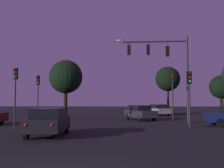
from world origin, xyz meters
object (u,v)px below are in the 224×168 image
(car_nearside_lane, at_px, (48,121))
(tree_lot_edge, at_px, (168,79))
(traffic_light_median, at_px, (38,89))
(car_parked_lot, at_px, (158,110))
(traffic_light_corner_left, at_px, (173,88))
(traffic_light_corner_right, at_px, (15,85))
(traffic_light_far_side, at_px, (189,88))
(tree_right_cluster, at_px, (66,77))
(traffic_signal_mast_arm, at_px, (165,61))
(car_far_lane, at_px, (140,112))
(tree_behind_sign, at_px, (221,87))

(car_nearside_lane, distance_m, tree_lot_edge, 31.14)
(traffic_light_median, xyz_separation_m, car_parked_lot, (12.62, 11.98, -2.32))
(traffic_light_corner_left, bearing_deg, traffic_light_corner_right, -152.79)
(tree_lot_edge, bearing_deg, traffic_light_far_side, -93.77)
(traffic_light_far_side, relative_size, tree_right_cluster, 0.60)
(traffic_light_median, bearing_deg, traffic_signal_mast_arm, -6.67)
(car_nearside_lane, xyz_separation_m, car_far_lane, (5.41, 13.48, 0.00))
(traffic_light_median, distance_m, traffic_light_far_side, 14.25)
(tree_behind_sign, xyz_separation_m, tree_right_cluster, (-21.80, -12.67, 0.59))
(car_far_lane, bearing_deg, traffic_light_corner_left, -19.73)
(traffic_light_corner_left, xyz_separation_m, car_nearside_lane, (-8.57, -12.35, -2.47))
(traffic_light_far_side, bearing_deg, tree_right_cluster, 136.57)
(traffic_light_corner_left, distance_m, car_nearside_lane, 15.23)
(traffic_signal_mast_arm, distance_m, tree_right_cluster, 12.93)
(traffic_signal_mast_arm, xyz_separation_m, car_parked_lot, (0.65, 13.38, -4.66))
(traffic_light_corner_left, height_order, tree_right_cluster, tree_right_cluster)
(car_parked_lot, xyz_separation_m, tree_behind_sign, (10.47, 6.54, 3.39))
(car_far_lane, bearing_deg, traffic_light_median, -165.67)
(traffic_signal_mast_arm, height_order, tree_behind_sign, traffic_signal_mast_arm)
(car_far_lane, bearing_deg, traffic_light_far_side, -67.00)
(traffic_light_corner_right, distance_m, traffic_light_median, 5.28)
(traffic_light_median, height_order, tree_right_cluster, tree_right_cluster)
(traffic_light_corner_left, bearing_deg, traffic_light_median, -173.94)
(traffic_signal_mast_arm, bearing_deg, traffic_light_median, 173.33)
(traffic_light_corner_left, xyz_separation_m, traffic_light_corner_right, (-12.94, -6.66, -0.09))
(traffic_light_far_side, xyz_separation_m, tree_lot_edge, (1.54, 23.44, 2.57))
(traffic_signal_mast_arm, height_order, traffic_light_median, traffic_signal_mast_arm)
(traffic_light_far_side, bearing_deg, traffic_light_corner_left, 91.72)
(traffic_light_corner_right, height_order, car_parked_lot, traffic_light_corner_right)
(traffic_light_far_side, bearing_deg, traffic_light_median, 157.71)
(car_far_lane, xyz_separation_m, tree_right_cluster, (-8.53, 3.34, 3.98))
(traffic_light_corner_left, distance_m, tree_behind_sign, 19.92)
(traffic_signal_mast_arm, xyz_separation_m, tree_right_cluster, (-10.68, 7.25, -0.68))
(traffic_light_median, bearing_deg, car_far_lane, 14.33)
(tree_behind_sign, bearing_deg, traffic_light_corner_right, -134.09)
(car_nearside_lane, height_order, tree_behind_sign, tree_behind_sign)
(traffic_light_median, distance_m, tree_right_cluster, 6.22)
(traffic_light_median, distance_m, tree_behind_sign, 29.62)
(car_far_lane, bearing_deg, tree_right_cluster, 158.62)
(car_far_lane, distance_m, tree_behind_sign, 21.07)
(traffic_light_corner_right, relative_size, tree_lot_edge, 0.60)
(traffic_light_far_side, relative_size, tree_behind_sign, 0.67)
(traffic_signal_mast_arm, xyz_separation_m, car_far_lane, (-2.15, 3.91, -4.66))
(traffic_signal_mast_arm, relative_size, tree_behind_sign, 1.27)
(tree_right_cluster, bearing_deg, car_nearside_lane, -79.50)
(traffic_light_corner_left, bearing_deg, car_nearside_lane, -124.75)
(traffic_light_corner_right, xyz_separation_m, traffic_light_median, (-0.03, 5.28, -0.06))
(traffic_light_corner_right, bearing_deg, car_parked_lot, 53.90)
(traffic_light_median, xyz_separation_m, tree_right_cluster, (1.29, 5.85, 1.67))
(traffic_signal_mast_arm, relative_size, car_far_lane, 1.57)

